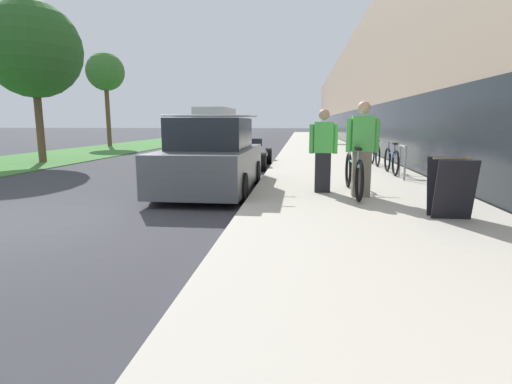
% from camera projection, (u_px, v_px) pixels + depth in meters
% --- Properties ---
extents(ground_plane, '(220.00, 220.00, 0.00)m').
position_uv_depth(ground_plane, '(0.00, 226.00, 6.11)').
color(ground_plane, '#38383D').
extents(sidewalk_slab, '(4.25, 70.00, 0.16)m').
position_uv_depth(sidewalk_slab, '(318.00, 146.00, 26.04)').
color(sidewalk_slab, '#BCB5A5').
rests_on(sidewalk_slab, ground).
extents(storefront_facade, '(10.01, 70.00, 7.41)m').
position_uv_depth(storefront_facade, '(404.00, 96.00, 32.47)').
color(storefront_facade, gray).
rests_on(storefront_facade, ground).
extents(lawn_strip, '(5.31, 70.00, 0.03)m').
position_uv_depth(lawn_strip, '(157.00, 143.00, 31.31)').
color(lawn_strip, '#3D7533').
rests_on(lawn_strip, ground).
extents(tandem_bicycle, '(0.52, 2.42, 0.96)m').
position_uv_depth(tandem_bicycle, '(353.00, 174.00, 7.90)').
color(tandem_bicycle, black).
rests_on(tandem_bicycle, sidewalk_slab).
extents(person_rider, '(0.61, 0.24, 1.79)m').
position_uv_depth(person_rider, '(362.00, 149.00, 7.52)').
color(person_rider, '#756B5B').
rests_on(person_rider, sidewalk_slab).
extents(person_bystander, '(0.57, 0.22, 1.67)m').
position_uv_depth(person_bystander, '(323.00, 151.00, 8.02)').
color(person_bystander, black).
rests_on(person_bystander, sidewalk_slab).
extents(bike_rack_hoop, '(0.05, 0.60, 0.84)m').
position_uv_depth(bike_rack_hoop, '(402.00, 158.00, 9.98)').
color(bike_rack_hoop, gray).
rests_on(bike_rack_hoop, sidewalk_slab).
extents(cruiser_bike_nearest, '(0.52, 1.70, 0.88)m').
position_uv_depth(cruiser_bike_nearest, '(391.00, 160.00, 11.04)').
color(cruiser_bike_nearest, black).
rests_on(cruiser_bike_nearest, sidewalk_slab).
extents(cruiser_bike_middle, '(0.52, 1.61, 0.83)m').
position_uv_depth(cruiser_bike_middle, '(375.00, 155.00, 13.24)').
color(cruiser_bike_middle, black).
rests_on(cruiser_bike_middle, sidewalk_slab).
extents(sandwich_board_sign, '(0.56, 0.56, 0.90)m').
position_uv_depth(sandwich_board_sign, '(451.00, 188.00, 5.89)').
color(sandwich_board_sign, black).
rests_on(sandwich_board_sign, sidewalk_slab).
extents(parked_sedan_curbside, '(1.95, 4.08, 1.72)m').
position_uv_depth(parked_sedan_curbside, '(212.00, 159.00, 9.00)').
color(parked_sedan_curbside, '#4C5156').
rests_on(parked_sedan_curbside, ground).
extents(vintage_roadster_curbside, '(1.69, 4.17, 0.99)m').
position_uv_depth(vintage_roadster_curbside, '(245.00, 155.00, 14.13)').
color(vintage_roadster_curbside, '#4C5156').
rests_on(vintage_roadster_curbside, ground).
extents(moving_truck, '(2.41, 7.12, 2.67)m').
position_uv_depth(moving_truck, '(217.00, 125.00, 31.54)').
color(moving_truck, orange).
rests_on(moving_truck, ground).
extents(street_tree_near, '(3.56, 3.56, 6.04)m').
position_uv_depth(street_tree_near, '(33.00, 50.00, 14.97)').
color(street_tree_near, brown).
rests_on(street_tree_near, ground).
extents(street_tree_far, '(2.42, 2.42, 6.01)m').
position_uv_depth(street_tree_far, '(105.00, 72.00, 25.64)').
color(street_tree_far, brown).
rests_on(street_tree_far, ground).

